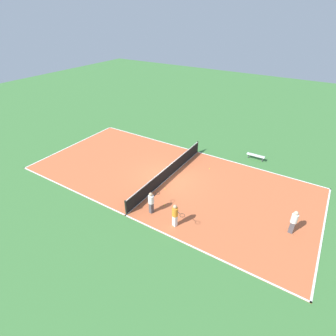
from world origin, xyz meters
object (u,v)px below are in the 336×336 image
(player_center_orange, at_px, (175,214))
(player_far_white, at_px, (294,221))
(player_near_white, at_px, (151,201))
(tennis_net, at_px, (168,172))
(tennis_ball_midcourt, at_px, (165,189))
(bench, at_px, (256,156))
(tennis_ball_near_net, at_px, (209,169))
(tennis_ball_far_baseline, at_px, (164,205))

(player_center_orange, relative_size, player_far_white, 1.00)
(player_far_white, distance_m, player_near_white, 8.26)
(tennis_net, xyz_separation_m, tennis_ball_midcourt, (1.37, 0.62, -0.52))
(tennis_net, relative_size, bench, 6.61)
(tennis_ball_near_net, relative_size, tennis_ball_midcourt, 1.00)
(player_near_white, height_order, tennis_ball_near_net, player_near_white)
(player_far_white, xyz_separation_m, tennis_ball_near_net, (-3.89, -6.85, -0.85))
(player_center_orange, distance_m, player_far_white, 6.66)
(tennis_net, bearing_deg, player_near_white, 17.49)
(bench, relative_size, player_far_white, 0.96)
(bench, height_order, player_near_white, player_near_white)
(bench, height_order, tennis_ball_midcourt, bench)
(tennis_ball_near_net, bearing_deg, player_center_orange, 7.71)
(tennis_net, xyz_separation_m, player_center_orange, (4.11, 3.08, 0.33))
(player_center_orange, bearing_deg, tennis_ball_near_net, 114.33)
(bench, xyz_separation_m, tennis_ball_midcourt, (7.70, -4.16, -0.33))
(player_near_white, height_order, tennis_ball_midcourt, player_near_white)
(tennis_net, distance_m, tennis_ball_near_net, 3.61)
(tennis_ball_near_net, bearing_deg, bench, 142.61)
(bench, bearing_deg, tennis_ball_near_net, -127.39)
(player_center_orange, distance_m, player_near_white, 1.87)
(tennis_net, relative_size, tennis_ball_far_baseline, 145.12)
(player_far_white, bearing_deg, tennis_ball_far_baseline, -166.95)
(player_near_white, height_order, tennis_ball_far_baseline, player_near_white)
(bench, height_order, tennis_ball_near_net, bench)
(player_center_orange, xyz_separation_m, tennis_ball_near_net, (-6.97, -0.94, -0.85))
(tennis_ball_midcourt, bearing_deg, player_far_white, 92.37)
(bench, distance_m, tennis_ball_near_net, 4.37)
(tennis_net, relative_size, tennis_ball_near_net, 145.12)
(bench, xyz_separation_m, player_far_white, (7.35, 4.20, 0.52))
(tennis_ball_near_net, bearing_deg, player_near_white, -7.72)
(tennis_net, bearing_deg, player_center_orange, 36.84)
(player_center_orange, distance_m, tennis_ball_midcourt, 3.78)
(tennis_ball_midcourt, bearing_deg, bench, 151.59)
(player_far_white, bearing_deg, tennis_ball_near_net, 149.46)
(tennis_ball_near_net, bearing_deg, tennis_ball_midcourt, -19.71)
(bench, distance_m, tennis_ball_midcourt, 8.75)
(tennis_net, bearing_deg, tennis_ball_far_baseline, 28.12)
(player_center_orange, height_order, player_far_white, player_far_white)
(player_center_orange, xyz_separation_m, player_far_white, (-3.08, 5.90, -0.00))
(tennis_ball_far_baseline, bearing_deg, tennis_ball_near_net, 174.07)
(player_near_white, relative_size, tennis_ball_near_net, 22.48)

